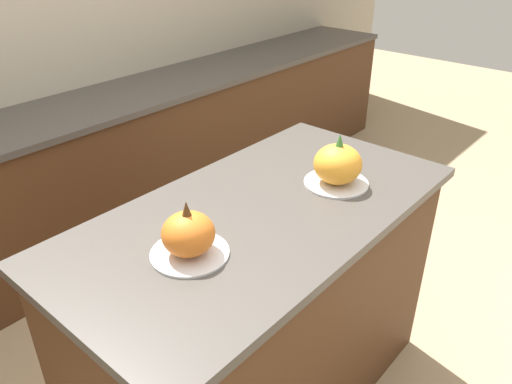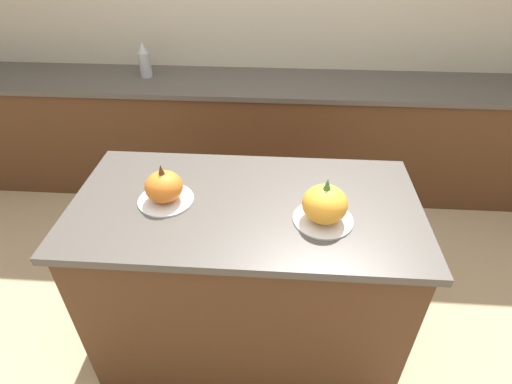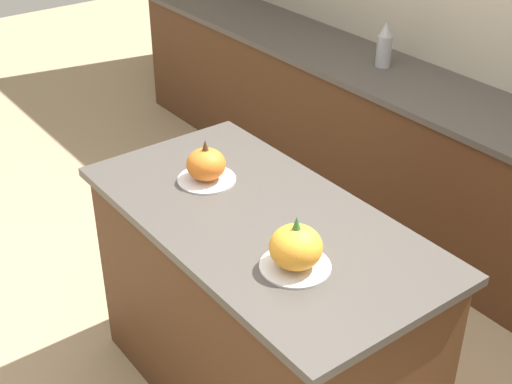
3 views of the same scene
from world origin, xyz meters
The scene contains 5 objects.
kitchen_island centered at (0.00, 0.00, 0.47)m, with size 1.48×0.76×0.94m.
back_counter centered at (0.00, 1.51, 0.45)m, with size 6.00×0.60×0.89m.
pumpkin_cake_left centered at (-0.34, -0.01, 1.00)m, with size 0.23×0.23×0.18m.
pumpkin_cake_right centered at (0.32, -0.09, 1.01)m, with size 0.24×0.24×0.20m.
bottle_tall centered at (-0.88, 1.55, 1.02)m, with size 0.09×0.09×0.25m.
Camera 3 is at (1.75, -1.33, 2.37)m, focal length 50.00 mm.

